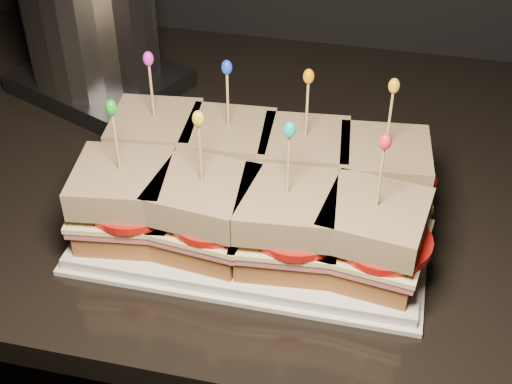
# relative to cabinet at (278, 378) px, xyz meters

# --- Properties ---
(cabinet) EXTENTS (2.15, 0.68, 0.84)m
(cabinet) POSITION_rel_cabinet_xyz_m (0.00, 0.00, 0.00)
(cabinet) COLOR black
(cabinet) RESTS_ON ground
(granite_slab) EXTENTS (2.19, 0.72, 0.03)m
(granite_slab) POSITION_rel_cabinet_xyz_m (0.00, 0.00, 0.44)
(granite_slab) COLOR black
(granite_slab) RESTS_ON cabinet
(platter) EXTENTS (0.38, 0.23, 0.02)m
(platter) POSITION_rel_cabinet_xyz_m (-0.01, -0.14, 0.46)
(platter) COLOR white
(platter) RESTS_ON granite_slab
(platter_rim) EXTENTS (0.39, 0.24, 0.01)m
(platter_rim) POSITION_rel_cabinet_xyz_m (-0.01, -0.14, 0.46)
(platter_rim) COLOR white
(platter_rim) RESTS_ON granite_slab
(sandwich_0_bread_bot) EXTENTS (0.11, 0.11, 0.03)m
(sandwich_0_bread_bot) POSITION_rel_cabinet_xyz_m (-0.14, -0.09, 0.49)
(sandwich_0_bread_bot) COLOR brown
(sandwich_0_bread_bot) RESTS_ON platter
(sandwich_0_ham) EXTENTS (0.12, 0.11, 0.01)m
(sandwich_0_ham) POSITION_rel_cabinet_xyz_m (-0.14, -0.09, 0.50)
(sandwich_0_ham) COLOR #B04F4E
(sandwich_0_ham) RESTS_ON sandwich_0_bread_bot
(sandwich_0_cheese) EXTENTS (0.12, 0.12, 0.01)m
(sandwich_0_cheese) POSITION_rel_cabinet_xyz_m (-0.14, -0.09, 0.51)
(sandwich_0_cheese) COLOR #FDEE9E
(sandwich_0_cheese) RESTS_ON sandwich_0_ham
(sandwich_0_tomato) EXTENTS (0.10, 0.10, 0.01)m
(sandwich_0_tomato) POSITION_rel_cabinet_xyz_m (-0.13, -0.10, 0.52)
(sandwich_0_tomato) COLOR red
(sandwich_0_tomato) RESTS_ON sandwich_0_cheese
(sandwich_0_bread_top) EXTENTS (0.11, 0.11, 0.03)m
(sandwich_0_bread_top) POSITION_rel_cabinet_xyz_m (-0.14, -0.09, 0.54)
(sandwich_0_bread_top) COLOR #4E2B0C
(sandwich_0_bread_top) RESTS_ON sandwich_0_tomato
(sandwich_0_pick) EXTENTS (0.00, 0.00, 0.09)m
(sandwich_0_pick) POSITION_rel_cabinet_xyz_m (-0.14, -0.09, 0.59)
(sandwich_0_pick) COLOR tan
(sandwich_0_pick) RESTS_ON sandwich_0_bread_top
(sandwich_0_frill) EXTENTS (0.01, 0.01, 0.02)m
(sandwich_0_frill) POSITION_rel_cabinet_xyz_m (-0.14, -0.09, 0.63)
(sandwich_0_frill) COLOR #D51DCB
(sandwich_0_frill) RESTS_ON sandwich_0_pick
(sandwich_1_bread_bot) EXTENTS (0.10, 0.10, 0.03)m
(sandwich_1_bread_bot) POSITION_rel_cabinet_xyz_m (-0.05, -0.09, 0.49)
(sandwich_1_bread_bot) COLOR brown
(sandwich_1_bread_bot) RESTS_ON platter
(sandwich_1_ham) EXTENTS (0.11, 0.11, 0.01)m
(sandwich_1_ham) POSITION_rel_cabinet_xyz_m (-0.05, -0.09, 0.50)
(sandwich_1_ham) COLOR #B04F4E
(sandwich_1_ham) RESTS_ON sandwich_1_bread_bot
(sandwich_1_cheese) EXTENTS (0.12, 0.11, 0.01)m
(sandwich_1_cheese) POSITION_rel_cabinet_xyz_m (-0.05, -0.09, 0.51)
(sandwich_1_cheese) COLOR #FDEE9E
(sandwich_1_cheese) RESTS_ON sandwich_1_ham
(sandwich_1_tomato) EXTENTS (0.10, 0.10, 0.01)m
(sandwich_1_tomato) POSITION_rel_cabinet_xyz_m (-0.04, -0.10, 0.52)
(sandwich_1_tomato) COLOR red
(sandwich_1_tomato) RESTS_ON sandwich_1_cheese
(sandwich_1_bread_top) EXTENTS (0.11, 0.11, 0.03)m
(sandwich_1_bread_top) POSITION_rel_cabinet_xyz_m (-0.05, -0.09, 0.54)
(sandwich_1_bread_top) COLOR #4E2B0C
(sandwich_1_bread_top) RESTS_ON sandwich_1_tomato
(sandwich_1_pick) EXTENTS (0.00, 0.00, 0.09)m
(sandwich_1_pick) POSITION_rel_cabinet_xyz_m (-0.05, -0.09, 0.59)
(sandwich_1_pick) COLOR tan
(sandwich_1_pick) RESTS_ON sandwich_1_bread_top
(sandwich_1_frill) EXTENTS (0.01, 0.01, 0.02)m
(sandwich_1_frill) POSITION_rel_cabinet_xyz_m (-0.05, -0.09, 0.63)
(sandwich_1_frill) COLOR blue
(sandwich_1_frill) RESTS_ON sandwich_1_pick
(sandwich_2_bread_bot) EXTENTS (0.11, 0.11, 0.03)m
(sandwich_2_bread_bot) POSITION_rel_cabinet_xyz_m (0.04, -0.09, 0.49)
(sandwich_2_bread_bot) COLOR brown
(sandwich_2_bread_bot) RESTS_ON platter
(sandwich_2_ham) EXTENTS (0.12, 0.11, 0.01)m
(sandwich_2_ham) POSITION_rel_cabinet_xyz_m (0.04, -0.09, 0.50)
(sandwich_2_ham) COLOR #B04F4E
(sandwich_2_ham) RESTS_ON sandwich_2_bread_bot
(sandwich_2_cheese) EXTENTS (0.12, 0.12, 0.01)m
(sandwich_2_cheese) POSITION_rel_cabinet_xyz_m (0.04, -0.09, 0.51)
(sandwich_2_cheese) COLOR #FDEE9E
(sandwich_2_cheese) RESTS_ON sandwich_2_ham
(sandwich_2_tomato) EXTENTS (0.10, 0.10, 0.01)m
(sandwich_2_tomato) POSITION_rel_cabinet_xyz_m (0.05, -0.10, 0.52)
(sandwich_2_tomato) COLOR red
(sandwich_2_tomato) RESTS_ON sandwich_2_cheese
(sandwich_2_bread_top) EXTENTS (0.11, 0.11, 0.03)m
(sandwich_2_bread_top) POSITION_rel_cabinet_xyz_m (0.04, -0.09, 0.54)
(sandwich_2_bread_top) COLOR #4E2B0C
(sandwich_2_bread_top) RESTS_ON sandwich_2_tomato
(sandwich_2_pick) EXTENTS (0.00, 0.00, 0.09)m
(sandwich_2_pick) POSITION_rel_cabinet_xyz_m (0.04, -0.09, 0.59)
(sandwich_2_pick) COLOR tan
(sandwich_2_pick) RESTS_ON sandwich_2_bread_top
(sandwich_2_frill) EXTENTS (0.01, 0.01, 0.02)m
(sandwich_2_frill) POSITION_rel_cabinet_xyz_m (0.04, -0.09, 0.63)
(sandwich_2_frill) COLOR orange
(sandwich_2_frill) RESTS_ON sandwich_2_pick
(sandwich_3_bread_bot) EXTENTS (0.11, 0.11, 0.03)m
(sandwich_3_bread_bot) POSITION_rel_cabinet_xyz_m (0.13, -0.09, 0.49)
(sandwich_3_bread_bot) COLOR brown
(sandwich_3_bread_bot) RESTS_ON platter
(sandwich_3_ham) EXTENTS (0.12, 0.11, 0.01)m
(sandwich_3_ham) POSITION_rel_cabinet_xyz_m (0.13, -0.09, 0.50)
(sandwich_3_ham) COLOR #B04F4E
(sandwich_3_ham) RESTS_ON sandwich_3_bread_bot
(sandwich_3_cheese) EXTENTS (0.12, 0.12, 0.01)m
(sandwich_3_cheese) POSITION_rel_cabinet_xyz_m (0.13, -0.09, 0.51)
(sandwich_3_cheese) COLOR #FDEE9E
(sandwich_3_cheese) RESTS_ON sandwich_3_ham
(sandwich_3_tomato) EXTENTS (0.10, 0.10, 0.01)m
(sandwich_3_tomato) POSITION_rel_cabinet_xyz_m (0.14, -0.10, 0.52)
(sandwich_3_tomato) COLOR red
(sandwich_3_tomato) RESTS_ON sandwich_3_cheese
(sandwich_3_bread_top) EXTENTS (0.11, 0.11, 0.03)m
(sandwich_3_bread_top) POSITION_rel_cabinet_xyz_m (0.13, -0.09, 0.54)
(sandwich_3_bread_top) COLOR #4E2B0C
(sandwich_3_bread_top) RESTS_ON sandwich_3_tomato
(sandwich_3_pick) EXTENTS (0.00, 0.00, 0.09)m
(sandwich_3_pick) POSITION_rel_cabinet_xyz_m (0.13, -0.09, 0.59)
(sandwich_3_pick) COLOR tan
(sandwich_3_pick) RESTS_ON sandwich_3_bread_top
(sandwich_3_frill) EXTENTS (0.01, 0.01, 0.02)m
(sandwich_3_frill) POSITION_rel_cabinet_xyz_m (0.13, -0.09, 0.63)
(sandwich_3_frill) COLOR orange
(sandwich_3_frill) RESTS_ON sandwich_3_pick
(sandwich_4_bread_bot) EXTENTS (0.11, 0.11, 0.03)m
(sandwich_4_bread_bot) POSITION_rel_cabinet_xyz_m (-0.14, -0.20, 0.49)
(sandwich_4_bread_bot) COLOR brown
(sandwich_4_bread_bot) RESTS_ON platter
(sandwich_4_ham) EXTENTS (0.12, 0.12, 0.01)m
(sandwich_4_ham) POSITION_rel_cabinet_xyz_m (-0.14, -0.20, 0.50)
(sandwich_4_ham) COLOR #B04F4E
(sandwich_4_ham) RESTS_ON sandwich_4_bread_bot
(sandwich_4_cheese) EXTENTS (0.12, 0.12, 0.01)m
(sandwich_4_cheese) POSITION_rel_cabinet_xyz_m (-0.14, -0.20, 0.51)
(sandwich_4_cheese) COLOR #FDEE9E
(sandwich_4_cheese) RESTS_ON sandwich_4_ham
(sandwich_4_tomato) EXTENTS (0.10, 0.10, 0.01)m
(sandwich_4_tomato) POSITION_rel_cabinet_xyz_m (-0.13, -0.20, 0.52)
(sandwich_4_tomato) COLOR red
(sandwich_4_tomato) RESTS_ON sandwich_4_cheese
(sandwich_4_bread_top) EXTENTS (0.11, 0.11, 0.03)m
(sandwich_4_bread_top) POSITION_rel_cabinet_xyz_m (-0.14, -0.20, 0.54)
(sandwich_4_bread_top) COLOR #4E2B0C
(sandwich_4_bread_top) RESTS_ON sandwich_4_tomato
(sandwich_4_pick) EXTENTS (0.00, 0.00, 0.09)m
(sandwich_4_pick) POSITION_rel_cabinet_xyz_m (-0.14, -0.20, 0.59)
(sandwich_4_pick) COLOR tan
(sandwich_4_pick) RESTS_ON sandwich_4_bread_top
(sandwich_4_frill) EXTENTS (0.01, 0.01, 0.02)m
(sandwich_4_frill) POSITION_rel_cabinet_xyz_m (-0.14, -0.20, 0.63)
(sandwich_4_frill) COLOR #15A51D
(sandwich_4_frill) RESTS_ON sandwich_4_pick
(sandwich_5_bread_bot) EXTENTS (0.11, 0.11, 0.03)m
(sandwich_5_bread_bot) POSITION_rel_cabinet_xyz_m (-0.05, -0.20, 0.49)
(sandwich_5_bread_bot) COLOR brown
(sandwich_5_bread_bot) RESTS_ON platter
(sandwich_5_ham) EXTENTS (0.12, 0.11, 0.01)m
(sandwich_5_ham) POSITION_rel_cabinet_xyz_m (-0.05, -0.20, 0.50)
(sandwich_5_ham) COLOR #B04F4E
(sandwich_5_ham) RESTS_ON sandwich_5_bread_bot
(sandwich_5_cheese) EXTENTS (0.12, 0.12, 0.01)m
(sandwich_5_cheese) POSITION_rel_cabinet_xyz_m (-0.05, -0.20, 0.51)
(sandwich_5_cheese) COLOR #FDEE9E
(sandwich_5_cheese) RESTS_ON sandwich_5_ham
(sandwich_5_tomato) EXTENTS (0.10, 0.10, 0.01)m
(sandwich_5_tomato) POSITION_rel_cabinet_xyz_m (-0.04, -0.20, 0.52)
(sandwich_5_tomato) COLOR red
(sandwich_5_tomato) RESTS_ON sandwich_5_cheese
(sandwich_5_bread_top) EXTENTS (0.11, 0.11, 0.03)m
(sandwich_5_bread_top) POSITION_rel_cabinet_xyz_m (-0.05, -0.20, 0.54)
(sandwich_5_bread_top) COLOR #4E2B0C
(sandwich_5_bread_top) RESTS_ON sandwich_5_tomato
(sandwich_5_pick) EXTENTS (0.00, 0.00, 0.09)m
(sandwich_5_pick) POSITION_rel_cabinet_xyz_m (-0.05, -0.20, 0.59)
(sandwich_5_pick) COLOR tan
(sandwich_5_pick) RESTS_ON sandwich_5_bread_top
(sandwich_5_frill) EXTENTS (0.01, 0.01, 0.02)m
(sandwich_5_frill) POSITION_rel_cabinet_xyz_m (-0.05, -0.20, 0.63)
(sandwich_5_frill) COLOR yellow
(sandwich_5_frill) RESTS_ON sandwich_5_pick
(sandwich_6_bread_bot) EXTENTS (0.11, 0.11, 0.03)m
(sandwich_6_bread_bot) POSITION_rel_cabinet_xyz_m (0.04, -0.20, 0.49)
(sandwich_6_bread_bot) COLOR brown
(sandwich_6_bread_bot) RESTS_ON platter
(sandwich_6_ham) EXTENTS (0.12, 0.11, 0.01)m
(sandwich_6_ham) POSITION_rel_cabinet_xyz_m (0.04, -0.20, 0.50)
(sandwich_6_ham) COLOR #B04F4E
(sandwich_6_ham) RESTS_ON sandwich_6_bread_bot
(sandwich_6_cheese) EXTENTS (0.12, 0.11, 0.01)m
(sandwich_6_cheese) POSITION_rel_cabinet_xyz_m (0.04, -0.20, 0.51)
(sandwich_6_cheese) COLOR #FDEE9E
(sandwich_6_cheese) RESTS_ON sandwich_6_ham
(sandwich_6_tomato) EXTENTS (0.10, 0.10, 0.01)m
(sandwich_6_tomato) POSITION_rel_cabinet_xyz_m (0.05, -0.20, 0.52)
(sandwich_6_tomato) COLOR red
(sandwich_6_tomato) RESTS_ON sandwich_6_cheese
(sandwich_6_bread_top) EXTENTS (0.11, 0.11, 0.03)m
(sandwich_6_bread_top) POSITION_rel_cabinet_xyz_m (0.04, -0.20, 0.54)
(sandwich_6_bread_top) COLOR #4E2B0C
(sandwich_6_bread_top) RESTS_ON sandwich_6_tomato
(sandwich_6_pick) EXTENTS (0.00, 0.00, 0.09)m
(sandwich_6_pick) POSITION_rel_cabinet_xyz_m (0.04, -0.20, 0.59)
(sandwich_6_pick) COLOR tan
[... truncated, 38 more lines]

